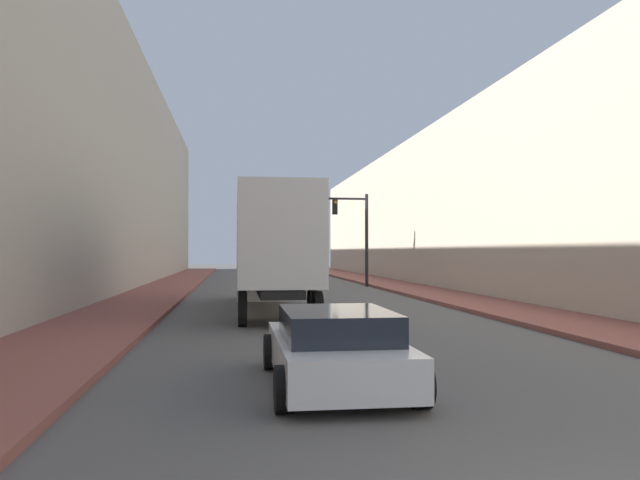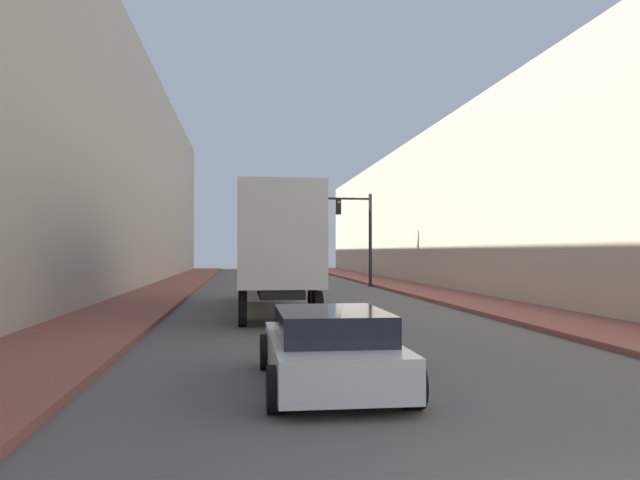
# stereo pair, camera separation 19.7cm
# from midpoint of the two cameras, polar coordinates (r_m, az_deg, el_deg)

# --- Properties ---
(sidewalk_right) EXTENTS (3.14, 80.00, 0.15)m
(sidewalk_right) POSITION_cam_midpoint_polar(r_m,az_deg,el_deg) (34.56, 8.94, -4.46)
(sidewalk_right) COLOR brown
(sidewalk_right) RESTS_ON ground
(sidewalk_left) EXTENTS (3.14, 80.00, 0.15)m
(sidewalk_left) POSITION_cam_midpoint_polar(r_m,az_deg,el_deg) (33.45, -13.87, -4.56)
(sidewalk_left) COLOR brown
(sidewalk_left) RESTS_ON ground
(building_right) EXTENTS (6.00, 80.00, 9.49)m
(building_right) POSITION_cam_midpoint_polar(r_m,az_deg,el_deg) (36.12, 15.91, 3.13)
(building_right) COLOR beige
(building_right) RESTS_ON ground
(building_left) EXTENTS (6.00, 80.00, 13.77)m
(building_left) POSITION_cam_midpoint_polar(r_m,az_deg,el_deg) (34.55, -21.42, 6.91)
(building_left) COLOR #BCB29E
(building_left) RESTS_ON ground
(semi_truck) EXTENTS (2.46, 12.25, 4.16)m
(semi_truck) POSITION_cam_midpoint_polar(r_m,az_deg,el_deg) (22.86, -4.12, -0.58)
(semi_truck) COLOR silver
(semi_truck) RESTS_ON ground
(sedan_car) EXTENTS (2.13, 4.42, 1.23)m
(sedan_car) POSITION_cam_midpoint_polar(r_m,az_deg,el_deg) (10.10, 1.45, -9.88)
(sedan_car) COLOR silver
(sedan_car) RESTS_ON ground
(traffic_signal_gantry) EXTENTS (5.97, 0.35, 5.63)m
(traffic_signal_gantry) POSITION_cam_midpoint_polar(r_m,az_deg,el_deg) (37.70, 2.58, 1.66)
(traffic_signal_gantry) COLOR black
(traffic_signal_gantry) RESTS_ON ground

